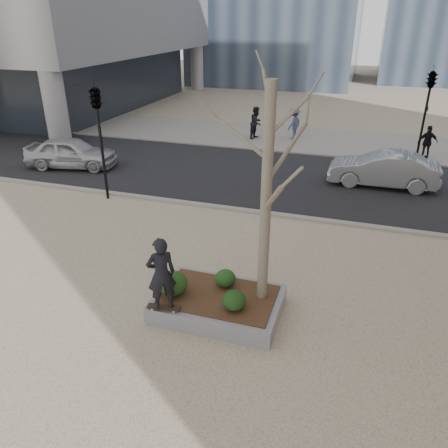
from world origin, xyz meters
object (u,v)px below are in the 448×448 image
(skateboarder, at_px, (161,274))
(police_car, at_px, (71,153))
(planter, at_px, (218,304))
(skateboard, at_px, (164,308))

(skateboarder, distance_m, police_car, 13.06)
(planter, bearing_deg, skateboard, -139.64)
(planter, relative_size, skateboard, 3.85)
(skateboard, height_order, police_car, police_car)
(planter, height_order, skateboard, skateboard)
(planter, relative_size, skateboarder, 1.68)
(skateboard, distance_m, police_car, 13.05)
(skateboarder, xyz_separation_m, police_car, (-9.09, 9.35, -0.68))
(planter, xyz_separation_m, police_car, (-10.13, 8.47, 0.51))
(skateboarder, height_order, police_car, skateboarder)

